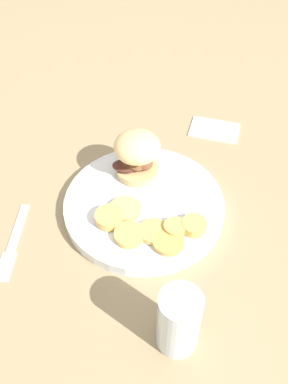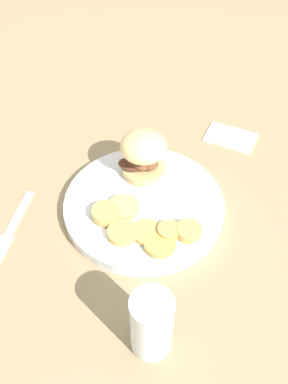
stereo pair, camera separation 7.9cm
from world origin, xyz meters
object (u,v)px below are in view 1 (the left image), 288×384
(drinking_glass, at_px, (179,321))
(dinner_plate, at_px, (144,205))
(sandwich, at_px, (137,154))
(fork, at_px, (13,242))

(drinking_glass, bearing_deg, dinner_plate, -123.67)
(dinner_plate, xyz_separation_m, sandwich, (-0.04, -0.06, 0.06))
(dinner_plate, xyz_separation_m, drinking_glass, (0.14, 0.21, 0.05))
(sandwich, distance_m, fork, 0.27)
(sandwich, relative_size, drinking_glass, 0.78)
(dinner_plate, bearing_deg, fork, -26.18)
(dinner_plate, height_order, fork, dinner_plate)
(dinner_plate, distance_m, fork, 0.24)
(dinner_plate, bearing_deg, drinking_glass, 56.33)
(fork, bearing_deg, dinner_plate, 153.82)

